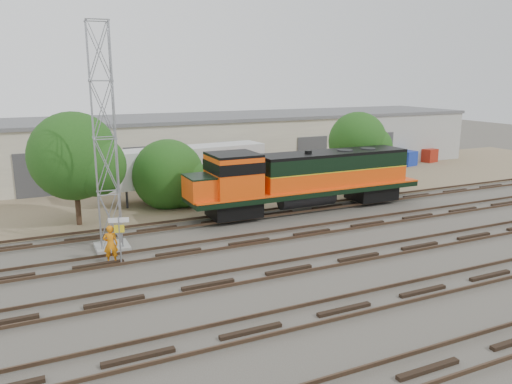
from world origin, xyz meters
name	(u,v)px	position (x,y,z in m)	size (l,w,h in m)	color
ground	(326,241)	(0.00, 0.00, 0.00)	(140.00, 140.00, 0.00)	#47423A
dirt_strip	(226,188)	(0.00, 15.00, 0.01)	(80.00, 16.00, 0.02)	#726047
tracks	(358,257)	(0.00, -3.00, 0.08)	(80.00, 20.40, 0.28)	black
warehouse	(195,144)	(0.04, 22.98, 2.65)	(58.40, 10.40, 5.30)	beige
locomotive	(304,178)	(2.06, 6.00, 2.32)	(16.73, 2.94, 4.02)	black
signal_tower	(105,143)	(-10.97, 3.81, 5.63)	(1.71, 1.71, 11.57)	gray
sign_post	(119,231)	(-10.94, 1.33, 1.66)	(0.95, 0.30, 2.38)	gray
worker	(111,244)	(-11.35, 1.64, 0.96)	(0.70, 0.46, 1.93)	orange
semi_trailer	(189,166)	(-3.65, 13.25, 2.40)	(12.60, 3.64, 3.82)	silver
dumpster_blue	(407,158)	(20.73, 16.92, 0.75)	(1.60, 1.50, 1.50)	#162F9A
dumpster_red	(428,155)	(24.33, 17.66, 0.70)	(1.50, 1.40, 1.40)	maroon
tree_west	(79,159)	(-11.80, 8.88, 4.15)	(5.57, 5.31, 6.94)	#382619
tree_mid	(172,177)	(-5.50, 11.20, 2.08)	(5.25, 5.00, 5.00)	#382619
tree_east	(361,143)	(9.63, 9.98, 3.80)	(4.84, 4.61, 6.23)	#382619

